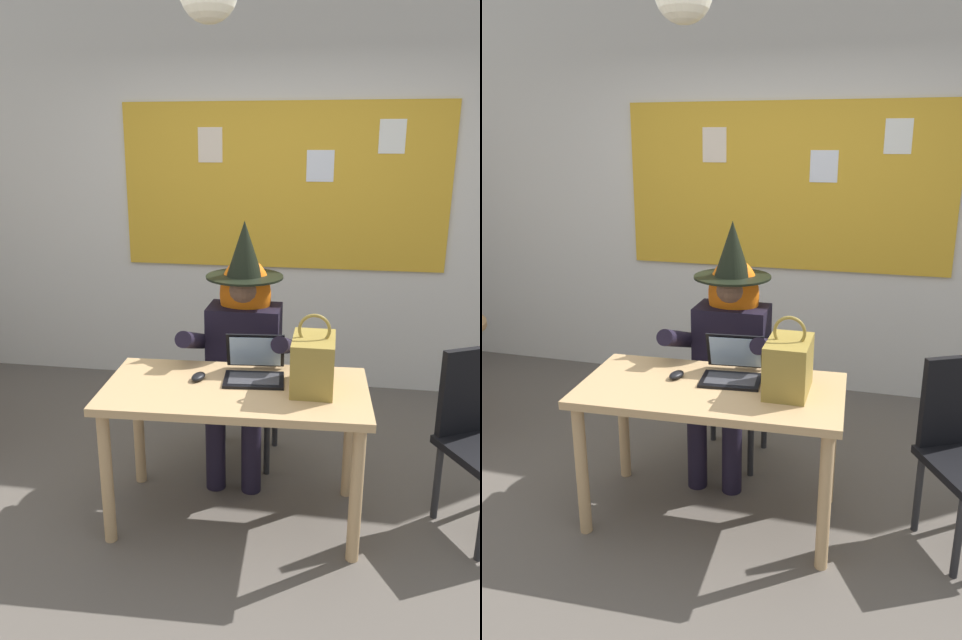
% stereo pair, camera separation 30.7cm
% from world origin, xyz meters
% --- Properties ---
extents(ground_plane, '(24.00, 24.00, 0.00)m').
position_xyz_m(ground_plane, '(0.00, 0.00, 0.00)').
color(ground_plane, '#5B544C').
extents(wall_back_bulletin, '(6.31, 2.04, 3.00)m').
position_xyz_m(wall_back_bulletin, '(-0.00, 1.89, 1.51)').
color(wall_back_bulletin, silver).
rests_on(wall_back_bulletin, ground).
extents(desk_main, '(1.31, 0.71, 0.73)m').
position_xyz_m(desk_main, '(-0.04, 0.03, 0.63)').
color(desk_main, tan).
rests_on(desk_main, ground).
extents(chair_at_desk, '(0.43, 0.43, 0.89)m').
position_xyz_m(chair_at_desk, '(-0.09, 0.72, 0.50)').
color(chair_at_desk, black).
rests_on(chair_at_desk, ground).
extents(person_costumed, '(0.59, 0.68, 1.46)m').
position_xyz_m(person_costumed, '(-0.09, 0.60, 0.79)').
color(person_costumed, black).
rests_on(person_costumed, ground).
extents(laptop, '(0.32, 0.31, 0.21)m').
position_xyz_m(laptop, '(0.03, 0.17, 0.78)').
color(laptop, black).
rests_on(laptop, desk_main).
extents(computer_mouse, '(0.08, 0.11, 0.03)m').
position_xyz_m(computer_mouse, '(-0.24, 0.09, 0.75)').
color(computer_mouse, black).
rests_on(computer_mouse, desk_main).
extents(handbag, '(0.20, 0.30, 0.38)m').
position_xyz_m(handbag, '(0.33, 0.07, 0.86)').
color(handbag, olive).
rests_on(handbag, desk_main).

